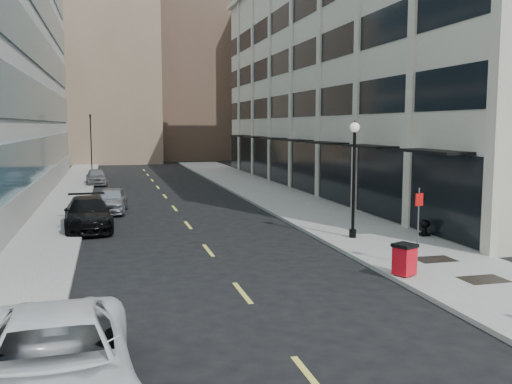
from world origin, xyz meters
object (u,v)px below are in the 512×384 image
trash_bin (404,258)px  urn_planter (424,226)px  car_white_van (54,364)px  car_silver_sedan (111,200)px  sign_post (418,217)px  lamppost (354,169)px  car_grey_sedan (96,177)px  car_black_pickup (88,214)px  traffic_signal (90,118)px

trash_bin → urn_planter: 7.18m
car_white_van → trash_bin: car_white_van is taller
car_silver_sedan → urn_planter: bearing=-34.9°
car_white_van → urn_planter: size_ratio=8.17×
sign_post → urn_planter: size_ratio=3.75×
lamppost → sign_post: lamppost is taller
car_silver_sedan → lamppost: size_ratio=0.83×
car_grey_sedan → trash_bin: size_ratio=3.88×
car_black_pickup → urn_planter: car_black_pickup is taller
car_silver_sedan → traffic_signal: bearing=99.0°
lamppost → trash_bin: bearing=-99.1°
car_black_pickup → trash_bin: 15.69m
car_silver_sedan → lamppost: bearing=-41.6°
lamppost → urn_planter: 4.11m
traffic_signal → car_silver_sedan: traffic_signal is taller
car_black_pickup → car_silver_sedan: size_ratio=1.26×
traffic_signal → car_white_van: size_ratio=1.17×
car_black_pickup → lamppost: lamppost is taller
car_black_pickup → sign_post: 15.74m
car_silver_sedan → sign_post: bearing=-52.6°
traffic_signal → car_black_pickup: bearing=-88.8°
urn_planter → trash_bin: bearing=-125.8°
traffic_signal → car_silver_sedan: bearing=-86.4°
car_white_van → trash_bin: (10.20, 6.06, -0.11)m
car_silver_sedan → trash_bin: bearing=-56.6°
car_black_pickup → lamppost: size_ratio=1.05×
trash_bin → sign_post: sign_post is taller
trash_bin → urn_planter: size_ratio=1.44×
traffic_signal → sign_post: traffic_signal is taller
car_grey_sedan → sign_post: size_ratio=1.49×
traffic_signal → car_grey_sedan: traffic_signal is taller
car_black_pickup → trash_bin: bearing=-52.7°
car_white_van → car_black_pickup: 17.98m
traffic_signal → car_white_van: 52.22m
traffic_signal → sign_post: (11.90, -45.01, -3.84)m
traffic_signal → urn_planter: size_ratio=9.56×
sign_post → car_grey_sedan: bearing=99.9°
urn_planter → car_silver_sedan: bearing=139.7°
trash_bin → urn_planter: (4.20, 5.82, -0.12)m
car_silver_sedan → lamppost: 14.98m
traffic_signal → lamppost: traffic_signal is taller
urn_planter → sign_post: bearing=-123.2°
car_black_pickup → urn_planter: (14.40, -6.11, -0.18)m
traffic_signal → lamppost: 41.49m
lamppost → car_white_van: bearing=-132.3°
trash_bin → sign_post: (1.00, 0.92, 1.17)m
urn_planter → lamppost: bearing=172.1°
traffic_signal → sign_post: bearing=-75.2°
car_silver_sedan → car_grey_sedan: size_ratio=1.04×
lamppost → urn_planter: (3.20, -0.44, -2.54)m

